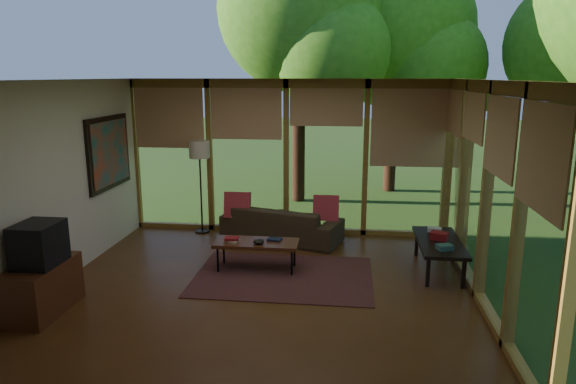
# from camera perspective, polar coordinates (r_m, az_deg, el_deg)

# --- Properties ---
(floor) EXTENTS (5.50, 5.50, 0.00)m
(floor) POSITION_cam_1_polar(r_m,az_deg,el_deg) (6.97, -2.73, -10.43)
(floor) COLOR brown
(floor) RESTS_ON ground
(ceiling) EXTENTS (5.50, 5.50, 0.00)m
(ceiling) POSITION_cam_1_polar(r_m,az_deg,el_deg) (6.40, -2.99, 12.35)
(ceiling) COLOR silver
(ceiling) RESTS_ON ground
(wall_left) EXTENTS (0.04, 5.00, 2.70)m
(wall_left) POSITION_cam_1_polar(r_m,az_deg,el_deg) (7.52, -24.00, 0.96)
(wall_left) COLOR silver
(wall_left) RESTS_ON ground
(wall_front) EXTENTS (5.50, 0.04, 2.70)m
(wall_front) POSITION_cam_1_polar(r_m,az_deg,el_deg) (4.20, -8.57, -6.81)
(wall_front) COLOR silver
(wall_front) RESTS_ON ground
(window_wall_back) EXTENTS (5.50, 0.12, 2.70)m
(window_wall_back) POSITION_cam_1_polar(r_m,az_deg,el_deg) (8.99, -0.20, 3.87)
(window_wall_back) COLOR olive
(window_wall_back) RESTS_ON ground
(window_wall_right) EXTENTS (0.12, 5.00, 2.70)m
(window_wall_right) POSITION_cam_1_polar(r_m,az_deg,el_deg) (6.68, 21.10, -0.16)
(window_wall_right) COLOR olive
(window_wall_right) RESTS_ON ground
(tree_nw) EXTENTS (3.45, 3.45, 5.82)m
(tree_nw) POSITION_cam_1_polar(r_m,az_deg,el_deg) (11.40, 1.28, 19.55)
(tree_nw) COLOR #311A12
(tree_nw) RESTS_ON ground
(tree_ne) EXTENTS (3.58, 3.58, 5.56)m
(tree_ne) POSITION_cam_1_polar(r_m,az_deg,el_deg) (12.65, 11.87, 17.16)
(tree_ne) COLOR #311A12
(tree_ne) RESTS_ON ground
(rug) EXTENTS (2.46, 1.74, 0.01)m
(rug) POSITION_cam_1_polar(r_m,az_deg,el_deg) (7.28, -0.51, -9.33)
(rug) COLOR maroon
(rug) RESTS_ON floor
(sofa) EXTENTS (2.14, 1.33, 0.59)m
(sofa) POSITION_cam_1_polar(r_m,az_deg,el_deg) (8.74, -0.70, -3.51)
(sofa) COLOR #3C2F1E
(sofa) RESTS_ON floor
(pillow_left) EXTENTS (0.44, 0.23, 0.46)m
(pillow_left) POSITION_cam_1_polar(r_m,az_deg,el_deg) (8.74, -5.64, -1.49)
(pillow_left) COLOR maroon
(pillow_left) RESTS_ON sofa
(pillow_right) EXTENTS (0.42, 0.23, 0.44)m
(pillow_right) POSITION_cam_1_polar(r_m,az_deg,el_deg) (8.55, 4.24, -1.83)
(pillow_right) COLOR maroon
(pillow_right) RESTS_ON sofa
(ct_book_lower) EXTENTS (0.23, 0.19, 0.03)m
(ct_book_lower) POSITION_cam_1_polar(r_m,az_deg,el_deg) (7.42, -6.26, -5.40)
(ct_book_lower) COLOR beige
(ct_book_lower) RESTS_ON coffee_table
(ct_book_upper) EXTENTS (0.21, 0.17, 0.03)m
(ct_book_upper) POSITION_cam_1_polar(r_m,az_deg,el_deg) (7.41, -6.27, -5.17)
(ct_book_upper) COLOR maroon
(ct_book_upper) RESTS_ON coffee_table
(ct_book_side) EXTENTS (0.22, 0.17, 0.03)m
(ct_book_side) POSITION_cam_1_polar(r_m,az_deg,el_deg) (7.43, -1.51, -5.29)
(ct_book_side) COLOR black
(ct_book_side) RESTS_ON coffee_table
(ct_bowl) EXTENTS (0.16, 0.16, 0.07)m
(ct_bowl) POSITION_cam_1_polar(r_m,az_deg,el_deg) (7.29, -3.28, -5.51)
(ct_bowl) COLOR black
(ct_bowl) RESTS_ON coffee_table
(media_cabinet) EXTENTS (0.50, 1.00, 0.60)m
(media_cabinet) POSITION_cam_1_polar(r_m,az_deg,el_deg) (6.80, -25.65, -9.63)
(media_cabinet) COLOR #542A17
(media_cabinet) RESTS_ON floor
(television) EXTENTS (0.45, 0.55, 0.50)m
(television) POSITION_cam_1_polar(r_m,az_deg,el_deg) (6.61, -25.96, -5.22)
(television) COLOR black
(television) RESTS_ON media_cabinet
(console_book_a) EXTENTS (0.24, 0.21, 0.07)m
(console_book_a) POSITION_cam_1_polar(r_m,az_deg,el_deg) (7.26, 17.00, -5.89)
(console_book_a) COLOR #2F534D
(console_book_a) RESTS_ON side_console
(console_book_b) EXTENTS (0.28, 0.25, 0.11)m
(console_book_b) POSITION_cam_1_polar(r_m,az_deg,el_deg) (7.68, 16.43, -4.70)
(console_book_b) COLOR maroon
(console_book_b) RESTS_ON side_console
(console_book_c) EXTENTS (0.23, 0.18, 0.06)m
(console_book_c) POSITION_cam_1_polar(r_m,az_deg,el_deg) (8.06, 15.96, -4.02)
(console_book_c) COLOR beige
(console_book_c) RESTS_ON side_console
(floor_lamp) EXTENTS (0.36, 0.36, 1.65)m
(floor_lamp) POSITION_cam_1_polar(r_m,az_deg,el_deg) (9.07, -9.81, 4.12)
(floor_lamp) COLOR black
(floor_lamp) RESTS_ON floor
(coffee_table) EXTENTS (1.20, 0.50, 0.43)m
(coffee_table) POSITION_cam_1_polar(r_m,az_deg,el_deg) (7.41, -3.52, -5.76)
(coffee_table) COLOR #542A17
(coffee_table) RESTS_ON floor
(side_console) EXTENTS (0.60, 1.40, 0.46)m
(side_console) POSITION_cam_1_polar(r_m,az_deg,el_deg) (7.66, 16.45, -5.51)
(side_console) COLOR black
(side_console) RESTS_ON floor
(wall_painting) EXTENTS (0.06, 1.35, 1.15)m
(wall_painting) POSITION_cam_1_polar(r_m,az_deg,el_deg) (8.68, -19.26, 4.16)
(wall_painting) COLOR black
(wall_painting) RESTS_ON wall_left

